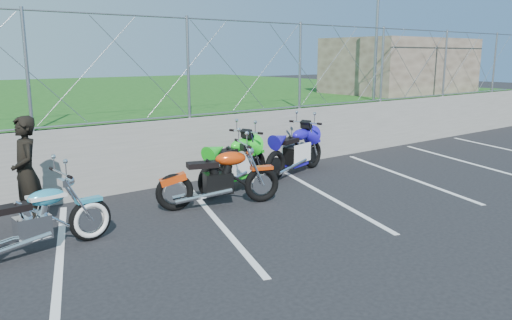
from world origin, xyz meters
TOP-DOWN VIEW (x-y plane):
  - ground at (0.00, 0.00)m, footprint 90.00×90.00m
  - retaining_wall at (0.00, 3.50)m, footprint 30.00×0.22m
  - grass_field at (0.00, 13.50)m, footprint 30.00×20.00m
  - stone_building at (10.50, 5.50)m, footprint 5.00×3.00m
  - chain_link_fence at (0.00, 3.50)m, footprint 28.00×0.03m
  - sign_pole at (7.20, 3.90)m, footprint 0.08×0.08m
  - parking_lines at (1.20, 1.00)m, footprint 18.29×4.31m
  - cruiser_turquoise at (-2.58, 1.29)m, footprint 2.10×0.66m
  - naked_orange at (0.48, 1.60)m, footprint 2.10×0.87m
  - sportbike_green at (1.38, 2.44)m, footprint 2.02×0.84m
  - sportbike_blue at (3.11, 2.61)m, footprint 2.09×0.81m
  - person_standing at (-2.40, 2.40)m, footprint 0.42×0.63m

SIDE VIEW (x-z plane):
  - ground at x=0.00m, z-range 0.00..0.00m
  - parking_lines at x=1.20m, z-range 0.00..0.01m
  - cruiser_turquoise at x=-2.58m, z-range -0.10..0.94m
  - naked_orange at x=0.48m, z-range -0.08..1.00m
  - sportbike_green at x=1.38m, z-range -0.07..1.00m
  - sportbike_blue at x=3.11m, z-range -0.08..1.03m
  - retaining_wall at x=0.00m, z-range 0.00..1.30m
  - grass_field at x=0.00m, z-range 0.00..1.30m
  - person_standing at x=-2.40m, z-range 0.00..1.69m
  - stone_building at x=10.50m, z-range 1.30..3.10m
  - chain_link_fence at x=0.00m, z-range 1.30..3.30m
  - sign_pole at x=7.20m, z-range 1.30..4.30m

